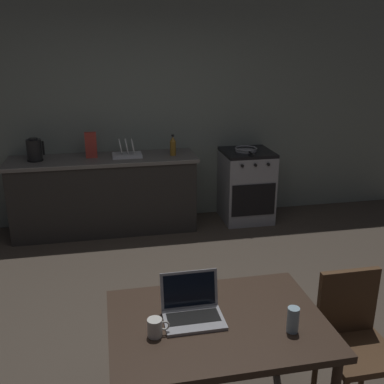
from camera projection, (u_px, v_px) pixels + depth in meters
ground_plane at (188, 339)px, 3.41m from camera, size 12.00×12.00×0.00m
back_wall at (171, 106)px, 5.45m from camera, size 6.40×0.10×2.82m
kitchen_counter at (105, 194)px, 5.27m from camera, size 2.16×0.64×0.90m
stove_oven at (246, 185)px, 5.60m from camera, size 0.60×0.62×0.90m
dining_table at (217, 332)px, 2.41m from camera, size 1.16×0.83×0.74m
chair at (353, 334)px, 2.66m from camera, size 0.40×0.40×0.88m
laptop at (192, 310)px, 2.40m from camera, size 0.32×0.26×0.22m
electric_kettle at (34, 150)px, 4.95m from camera, size 0.19×0.17×0.26m
bottle at (173, 146)px, 5.20m from camera, size 0.07×0.07×0.25m
frying_pan at (246, 149)px, 5.42m from camera, size 0.27×0.44×0.05m
coffee_mug at (155, 327)px, 2.25m from camera, size 0.12×0.08×0.10m
drinking_glass at (293, 320)px, 2.28m from camera, size 0.06×0.06×0.14m
cereal_box at (91, 145)px, 5.08m from camera, size 0.13×0.05×0.30m
dish_rack at (127, 152)px, 5.17m from camera, size 0.34×0.26×0.21m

